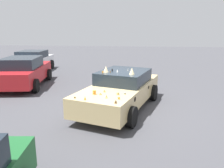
% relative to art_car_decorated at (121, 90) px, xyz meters
% --- Properties ---
extents(ground_plane, '(60.00, 60.00, 0.00)m').
position_rel_art_car_decorated_xyz_m(ground_plane, '(-0.07, 0.02, -0.68)').
color(ground_plane, '#47474C').
extents(art_car_decorated, '(4.81, 3.01, 1.56)m').
position_rel_art_car_decorated_xyz_m(art_car_decorated, '(0.00, 0.00, 0.00)').
color(art_car_decorated, '#D8BC7F').
rests_on(art_car_decorated, ground).
extents(parked_sedan_behind_right, '(4.38, 2.49, 1.49)m').
position_rel_art_car_decorated_xyz_m(parked_sedan_behind_right, '(2.61, 5.10, 0.07)').
color(parked_sedan_behind_right, red).
rests_on(parked_sedan_behind_right, ground).
extents(parked_sedan_row_back_center, '(4.06, 2.23, 1.41)m').
position_rel_art_car_decorated_xyz_m(parked_sedan_row_back_center, '(6.46, 6.51, 0.03)').
color(parked_sedan_row_back_center, white).
rests_on(parked_sedan_row_back_center, ground).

